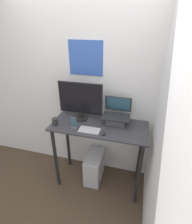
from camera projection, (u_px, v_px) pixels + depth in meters
The scene contains 11 objects.
ground_plane at pixel (94, 195), 2.38m from camera, with size 12.00×12.00×0.00m, color #473828.
wall_back at pixel (106, 90), 2.28m from camera, with size 6.00×0.06×2.60m.
wall_side_right at pixel (164, 120), 1.61m from camera, with size 0.05×6.00×2.60m.
desk at pixel (99, 138), 2.23m from camera, with size 1.18×0.51×0.97m.
laptop at pixel (116, 117), 2.16m from camera, with size 0.33×0.28×0.31m.
monitor at pixel (80, 101), 2.17m from camera, with size 0.56×0.18×0.49m.
keyboard at pixel (89, 130), 2.03m from camera, with size 0.24×0.12×0.02m.
mouse at pixel (103, 133), 1.97m from camera, with size 0.04×0.07×0.03m.
cell_phone at pixel (74, 125), 2.07m from camera, with size 0.08×0.08×0.15m.
computer_tower at pixel (94, 167), 2.55m from camera, with size 0.22×0.41×0.43m.
mug at pixel (55, 122), 2.13m from camera, with size 0.07×0.07×0.09m.
Camera 1 is at (0.43, -1.50, 2.13)m, focal length 28.00 mm.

